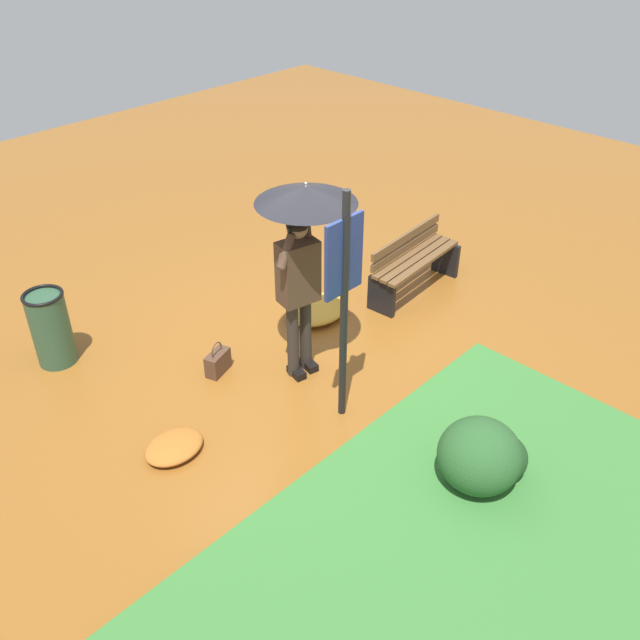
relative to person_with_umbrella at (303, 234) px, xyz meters
name	(u,v)px	position (x,y,z in m)	size (l,w,h in m)	color
ground_plane	(306,360)	(0.09, 0.07, -1.55)	(18.00, 18.00, 0.00)	brown
grass_verge	(528,598)	(-0.84, -3.12, -1.53)	(4.80, 4.00, 0.05)	#387533
person_with_umbrella	(303,234)	(0.00, 0.00, 0.00)	(0.96, 0.96, 2.04)	#2D2823
info_sign_post	(344,283)	(-0.27, -0.76, -0.11)	(0.44, 0.07, 2.30)	black
handbag	(218,362)	(-0.69, 0.58, -1.42)	(0.33, 0.23, 0.37)	#4C3323
park_bench	(413,262)	(2.00, 0.13, -1.15)	(1.40, 0.47, 0.75)	black
trash_bin	(51,328)	(-1.75, 1.96, -1.13)	(0.42, 0.42, 0.83)	#2D5138
shrub_cluster	(484,456)	(-0.10, -2.23, -1.25)	(0.78, 0.71, 0.64)	#285628
leaf_pile_near_person	(316,309)	(0.78, 0.59, -1.47)	(0.78, 0.62, 0.17)	gold
leaf_pile_by_bench	(174,447)	(-1.71, -0.05, -1.49)	(0.55, 0.44, 0.12)	#A86023
leaf_pile_far_path	(294,282)	(1.07, 1.25, -1.50)	(0.50, 0.40, 0.11)	#B74C1E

